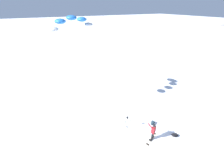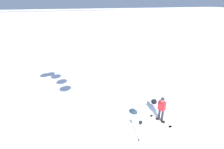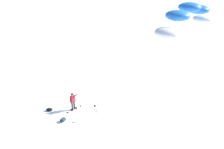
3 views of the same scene
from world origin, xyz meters
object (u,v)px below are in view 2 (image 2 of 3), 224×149
object	(u,v)px
snowboard	(160,121)
gear_bag_large	(133,112)
gear_bag_small	(154,102)
camera_tripod	(140,127)
snowboarder	(162,107)

from	to	relation	value
snowboard	gear_bag_large	distance (m)	1.77
gear_bag_large	gear_bag_small	xyz separation A→B (m)	(0.74, -1.96, -0.03)
gear_bag_large	camera_tripod	xyz separation A→B (m)	(-2.44, 0.75, 0.77)
gear_bag_large	snowboarder	bearing A→B (deg)	-133.46
gear_bag_large	gear_bag_small	distance (m)	2.09
snowboard	gear_bag_small	world-z (taller)	gear_bag_small
gear_bag_large	snowboard	bearing A→B (deg)	-134.73
gear_bag_large	camera_tripod	distance (m)	2.67
snowboard	gear_bag_large	size ratio (longest dim) A/B	2.49
snowboarder	camera_tripod	size ratio (longest dim) A/B	1.27
snowboarder	gear_bag_small	bearing A→B (deg)	-19.72
snowboarder	gear_bag_small	size ratio (longest dim) A/B	2.46
snowboarder	snowboard	world-z (taller)	snowboarder
snowboard	gear_bag_small	xyz separation A→B (m)	(1.99, -0.70, 0.10)
camera_tripod	gear_bag_large	bearing A→B (deg)	-17.10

